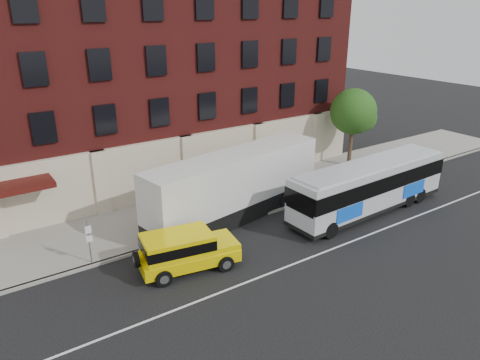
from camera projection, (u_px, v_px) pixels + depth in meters
ground at (300, 269)px, 22.74m from camera, size 120.00×120.00×0.00m
sidewalk at (209, 206)px, 29.67m from camera, size 60.00×6.00×0.15m
kerb at (234, 223)px, 27.35m from camera, size 60.00×0.25×0.15m
lane_line at (293, 264)px, 23.12m from camera, size 60.00×0.12×0.01m
building at (151, 75)px, 33.09m from camera, size 30.00×12.10×15.00m
sign_pole at (89, 240)px, 22.53m from camera, size 0.30×0.20×2.50m
street_tree at (354, 113)px, 35.55m from camera, size 3.60×3.60×6.20m
city_bus at (369, 185)px, 28.44m from camera, size 12.00×2.98×3.27m
yellow_suv at (184, 249)px, 22.31m from camera, size 5.30×2.90×1.98m
shipping_container at (235, 186)px, 27.60m from camera, size 12.55×4.60×4.10m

